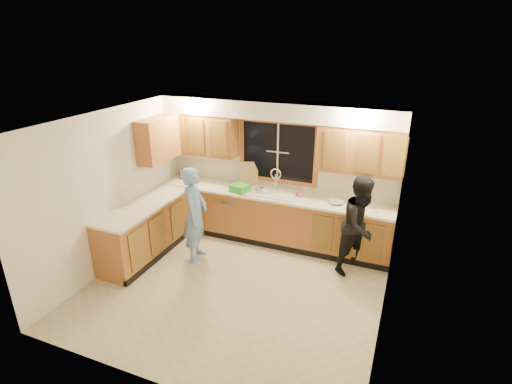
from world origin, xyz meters
TOP-DOWN VIEW (x-y plane):
  - floor at (0.00, 0.00)m, footprint 4.20×4.20m
  - ceiling at (0.00, 0.00)m, footprint 4.20×4.20m
  - wall_back at (0.00, 1.90)m, footprint 4.20×0.00m
  - wall_left at (-2.10, 0.00)m, footprint 0.00×3.80m
  - wall_right at (2.10, 0.00)m, footprint 0.00×3.80m
  - base_cabinets_back at (0.00, 1.60)m, footprint 4.20×0.60m
  - base_cabinets_left at (-1.80, 0.35)m, footprint 0.60×1.90m
  - countertop_back at (0.00, 1.58)m, footprint 4.20×0.63m
  - countertop_left at (-1.79, 0.35)m, footprint 0.63×1.90m
  - upper_cabinets_left at (-1.43, 1.73)m, footprint 1.35×0.33m
  - upper_cabinets_right at (1.43, 1.73)m, footprint 1.35×0.33m
  - upper_cabinets_return at (-1.94, 1.12)m, footprint 0.33×0.90m
  - soffit at (0.00, 1.72)m, footprint 4.20×0.35m
  - window_frame at (0.00, 1.89)m, footprint 1.44×0.03m
  - sink at (0.00, 1.60)m, footprint 0.86×0.52m
  - dishwasher at (-0.85, 1.59)m, footprint 0.60×0.56m
  - stove at (-1.80, -0.22)m, footprint 0.58×0.75m
  - man at (-0.94, 0.54)m, footprint 0.53×0.67m
  - woman at (1.62, 1.19)m, footprint 0.94×0.98m
  - knife_block at (-1.84, 1.67)m, footprint 0.15×0.14m
  - cutting_board at (-0.53, 1.82)m, footprint 0.35×0.24m
  - dish_crate at (-0.55, 1.47)m, footprint 0.35×0.34m
  - soap_bottle at (0.50, 1.66)m, footprint 0.09×0.09m
  - bowl at (1.14, 1.58)m, footprint 0.31×0.31m
  - can_left at (-0.21, 1.44)m, footprint 0.06×0.06m
  - can_right at (-0.16, 1.50)m, footprint 0.09×0.09m

SIDE VIEW (x-z plane):
  - floor at x=0.00m, z-range 0.00..0.00m
  - dishwasher at x=-0.85m, z-range 0.00..0.82m
  - base_cabinets_back at x=0.00m, z-range 0.00..0.88m
  - base_cabinets_left at x=-1.80m, z-range 0.00..0.88m
  - stove at x=-1.80m, z-range 0.00..0.90m
  - woman at x=1.62m, z-range 0.00..1.59m
  - man at x=-0.94m, z-range 0.00..1.61m
  - sink at x=0.00m, z-range 0.58..1.15m
  - countertop_back at x=0.00m, z-range 0.88..0.92m
  - countertop_left at x=-1.79m, z-range 0.88..0.92m
  - bowl at x=1.14m, z-range 0.92..0.98m
  - can_left at x=-0.21m, z-range 0.92..1.03m
  - can_right at x=-0.16m, z-range 0.92..1.04m
  - dish_crate at x=-0.55m, z-range 0.92..1.06m
  - soap_bottle at x=0.50m, z-range 0.92..1.09m
  - knife_block at x=-1.84m, z-range 0.92..1.13m
  - cutting_board at x=-0.53m, z-range 0.92..1.36m
  - wall_back at x=0.00m, z-range -0.85..3.35m
  - wall_left at x=-2.10m, z-range -0.65..3.15m
  - wall_right at x=2.10m, z-range -0.65..3.15m
  - window_frame at x=0.00m, z-range 1.03..2.17m
  - upper_cabinets_left at x=-1.43m, z-range 1.45..2.20m
  - upper_cabinets_right at x=1.43m, z-range 1.45..2.20m
  - upper_cabinets_return at x=-1.94m, z-range 1.45..2.20m
  - soffit at x=0.00m, z-range 2.20..2.50m
  - ceiling at x=0.00m, z-range 2.50..2.50m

